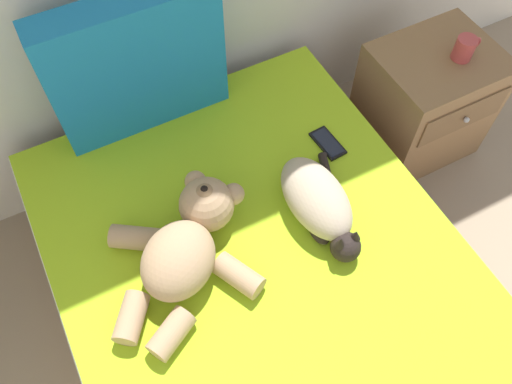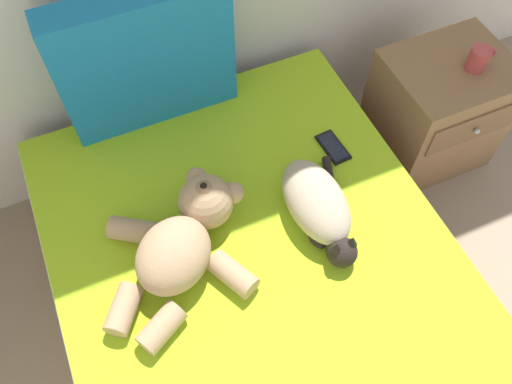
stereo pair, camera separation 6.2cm
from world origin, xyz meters
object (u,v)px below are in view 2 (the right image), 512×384
at_px(cat, 318,206).
at_px(cell_phone, 333,147).
at_px(bed, 273,321).
at_px(patterned_cushion, 146,60).
at_px(nightstand, 436,111).
at_px(mug, 479,58).
at_px(teddy_bear, 184,240).

distance_m(cat, cell_phone, 0.31).
distance_m(bed, patterned_cushion, 1.02).
relative_size(bed, nightstand, 3.56).
bearing_deg(mug, nightstand, 148.70).
height_order(patterned_cushion, nightstand, patterned_cushion).
relative_size(bed, cat, 4.60).
height_order(bed, cell_phone, cell_phone).
bearing_deg(nightstand, bed, -151.79).
bearing_deg(patterned_cushion, bed, -83.52).
xyz_separation_m(cell_phone, nightstand, (0.61, 0.12, -0.21)).
relative_size(patterned_cushion, cell_phone, 4.07).
bearing_deg(cat, cell_phone, 51.30).
bearing_deg(bed, cat, 39.08).
bearing_deg(cell_phone, patterned_cushion, 140.71).
height_order(teddy_bear, nightstand, teddy_bear).
bearing_deg(patterned_cushion, nightstand, -15.51).
relative_size(teddy_bear, mug, 4.65).
xyz_separation_m(cat, mug, (0.86, 0.32, 0.05)).
bearing_deg(teddy_bear, cell_phone, 16.11).
bearing_deg(teddy_bear, mug, 11.62).
distance_m(cat, mug, 0.92).
height_order(teddy_bear, cell_phone, teddy_bear).
bearing_deg(nightstand, teddy_bear, -166.17).
height_order(cat, teddy_bear, teddy_bear).
relative_size(cat, nightstand, 0.77).
bearing_deg(cat, mug, 20.52).
relative_size(bed, cell_phone, 12.70).
xyz_separation_m(bed, patterned_cushion, (-0.10, 0.88, 0.50)).
relative_size(nightstand, mug, 4.54).
bearing_deg(patterned_cushion, cell_phone, -39.29).
relative_size(cell_phone, mug, 1.27).
xyz_separation_m(cat, nightstand, (0.80, 0.36, -0.27)).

